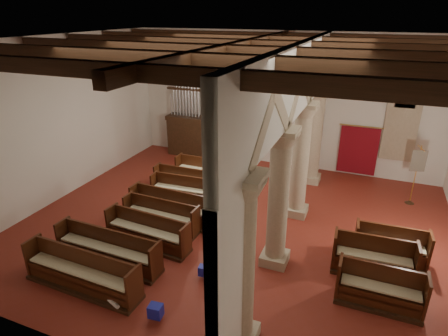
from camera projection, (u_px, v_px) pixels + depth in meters
floor at (234, 225)px, 12.81m from camera, size 14.00×14.00×0.00m
ceiling at (237, 40)px, 10.46m from camera, size 14.00×14.00×0.00m
wall_back at (282, 101)px, 16.76m from camera, size 14.00×0.02×6.00m
wall_front at (116, 246)px, 6.51m from camera, size 14.00×0.02×6.00m
wall_left at (61, 119)px, 14.04m from camera, size 0.02×12.00×6.00m
ceiling_beams at (237, 47)px, 10.53m from camera, size 13.80×11.80×0.30m
arcade at (294, 131)px, 10.80m from camera, size 0.90×11.90×6.00m
window_back at (400, 131)px, 15.34m from camera, size 1.00×0.03×2.20m
pipe_organ at (188, 128)px, 18.52m from camera, size 2.10×0.85×4.40m
lectern at (225, 151)px, 18.20m from camera, size 0.51×0.53×1.08m
dossal_curtain at (358, 150)px, 16.20m from camera, size 1.80×0.07×2.17m
processional_banner at (413, 184)px, 13.92m from camera, size 0.52×0.66×2.32m
hymnal_box_a at (156, 311)px, 8.79m from camera, size 0.35×0.29×0.32m
hymnal_box_b at (204, 270)px, 10.19m from camera, size 0.30×0.25×0.27m
hymnal_box_c at (215, 214)px, 12.97m from camera, size 0.36×0.30×0.33m
tube_heater_a at (106, 297)px, 9.35m from camera, size 1.00×0.46×0.10m
tube_heater_b at (85, 279)px, 9.98m from camera, size 1.04×0.18×0.10m
nave_pew_0 at (82, 277)px, 9.76m from camera, size 3.40×0.82×1.09m
nave_pew_1 at (108, 253)px, 10.71m from camera, size 3.31×0.77×1.05m
nave_pew_2 at (148, 236)px, 11.56m from camera, size 2.83×0.87×1.05m
nave_pew_3 at (161, 220)px, 12.46m from camera, size 2.66×0.75×1.02m
nave_pew_4 at (172, 211)px, 12.94m from camera, size 3.16×0.83×1.08m
nave_pew_5 at (189, 194)px, 14.21m from camera, size 2.97×0.84×0.99m
nave_pew_6 at (189, 184)px, 15.04m from camera, size 2.97×0.69×0.95m
nave_pew_7 at (207, 175)px, 15.81m from camera, size 2.82×0.75×1.04m
aisle_pew_0 at (379, 293)px, 9.19m from camera, size 2.05×0.73×1.09m
aisle_pew_1 at (373, 262)px, 10.29m from camera, size 2.20×0.87×1.12m
aisle_pew_2 at (390, 251)px, 10.79m from camera, size 2.03×0.84×1.11m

